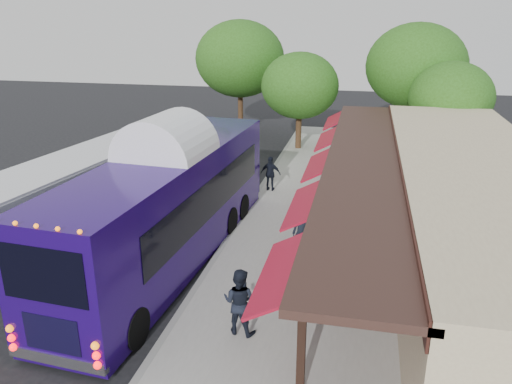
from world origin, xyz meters
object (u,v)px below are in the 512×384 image
Objects in this scene: coach_bus at (170,200)px; ped_a at (301,234)px; city_bus at (88,189)px; ped_d at (332,166)px; sign_board at (354,245)px; ped_c at (271,174)px; ped_b at (239,301)px.

coach_bus is 7.33× the size of ped_a.
city_bus reaches higher than ped_d.
sign_board is at bearing 0.54° from city_bus.
ped_d is (4.85, 8.84, -1.06)m from coach_bus.
ped_d is at bearing 96.88° from sign_board.
coach_bus reaches higher than ped_c.
coach_bus reaches higher than ped_a.
ped_a is at bearing -93.82° from ped_b.
ped_b reaches higher than ped_c.
coach_bus reaches higher than ped_d.
coach_bus is 7.00× the size of ped_b.
ped_d is (2.80, 1.40, 0.13)m from ped_c.
coach_bus is at bearing -14.76° from city_bus.
sign_board is (6.18, 0.38, -1.20)m from coach_bus.
coach_bus is at bearing -40.35° from ped_b.
city_bus is 7.12× the size of ped_c.
coach_bus is at bearing -178.49° from sign_board.
ped_b is (3.38, -3.86, -1.11)m from coach_bus.
city_bus is 10.34m from sign_board.
city_bus is at bearing 170.73° from sign_board.
ped_a is at bearing 14.00° from coach_bus.
coach_bus reaches higher than city_bus.
ped_b is (7.43, -5.54, -0.65)m from city_bus.
ped_b is 11.37m from ped_c.
ped_a is 4.74m from ped_b.
ped_a is 8.08m from ped_d.
ped_a is at bearing 165.74° from sign_board.
ped_b reaches higher than ped_a.
ped_d is (1.47, 12.70, 0.05)m from ped_b.
sign_board is at bearing -114.99° from ped_b.
coach_bus is 7.81m from ped_c.
ped_b is 1.49× the size of sign_board.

